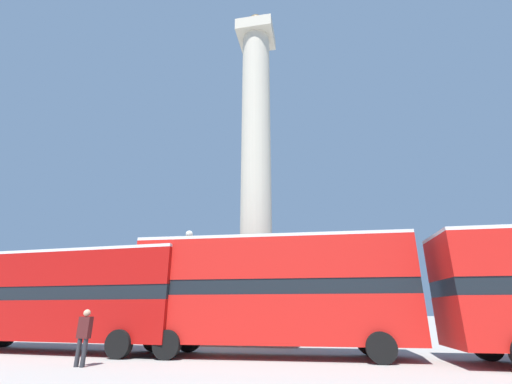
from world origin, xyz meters
TOP-DOWN VIEW (x-y plane):
  - ground_plane at (0.00, 0.00)m, footprint 200.00×200.00m
  - monument_column at (0.00, 0.00)m, footprint 4.86×4.86m
  - bus_b at (-7.65, -5.88)m, footprint 11.59×3.36m
  - bus_c at (1.75, -5.91)m, footprint 10.63×3.06m
  - equestrian_statue at (-12.12, 4.06)m, footprint 3.95×3.59m
  - street_lamp at (-3.36, -2.16)m, footprint 0.41×0.41m
  - pedestrian_near_lamp at (-3.84, -9.28)m, footprint 0.47×0.25m

SIDE VIEW (x-z plane):
  - ground_plane at x=0.00m, z-range 0.00..0.00m
  - pedestrian_near_lamp at x=-3.84m, z-range 0.10..1.79m
  - equestrian_statue at x=-12.12m, z-range -1.31..4.54m
  - bus_b at x=-7.65m, z-range 0.23..4.36m
  - bus_c at x=1.75m, z-range 0.23..4.66m
  - street_lamp at x=-3.36m, z-range 0.27..6.12m
  - monument_column at x=0.00m, z-range -2.42..20.30m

